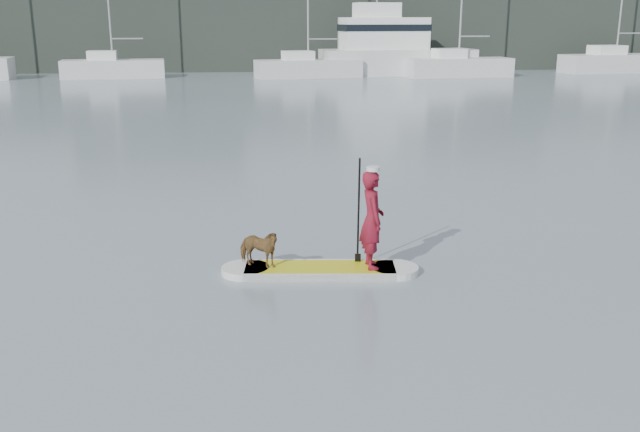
{
  "coord_description": "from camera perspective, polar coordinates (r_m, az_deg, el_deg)",
  "views": [
    {
      "loc": [
        -2.97,
        -7.59,
        4.13
      ],
      "look_at": [
        -1.78,
        3.58,
        1.0
      ],
      "focal_mm": 40.0,
      "sensor_mm": 36.0,
      "label": 1
    }
  ],
  "objects": [
    {
      "name": "paddleboard",
      "position": [
        11.95,
        0.0,
        -4.35
      ],
      "size": [
        3.29,
        1.06,
        0.12
      ],
      "rotation": [
        0.0,
        0.0,
        -0.1
      ],
      "color": "#CECB13",
      "rests_on": "ground"
    },
    {
      "name": "sailboat_d",
      "position": [
        52.08,
        -1.02,
        11.89
      ],
      "size": [
        7.79,
        3.55,
        11.06
      ],
      "rotation": [
        0.0,
        0.0,
        0.17
      ],
      "color": "silver",
      "rests_on": "ground"
    },
    {
      "name": "shore_building_east",
      "position": [
        65.06,
        13.2,
        15.06
      ],
      "size": [
        10.0,
        4.0,
        8.0
      ],
      "primitive_type": "cube",
      "color": "#202822",
      "rests_on": "ground"
    },
    {
      "name": "sailboat_e",
      "position": [
        53.71,
        10.95,
        11.73
      ],
      "size": [
        7.82,
        3.23,
        11.03
      ],
      "rotation": [
        0.0,
        0.0,
        0.1
      ],
      "color": "silver",
      "rests_on": "ground"
    },
    {
      "name": "motor_yacht_a",
      "position": [
        54.88,
        5.73,
        13.2
      ],
      "size": [
        11.78,
        4.76,
        6.88
      ],
      "rotation": [
        0.0,
        0.0,
        0.11
      ],
      "color": "silver",
      "rests_on": "ground"
    },
    {
      "name": "sailboat_f",
      "position": [
        61.55,
        22.5,
        11.39
      ],
      "size": [
        9.05,
        3.98,
        13.1
      ],
      "rotation": [
        0.0,
        0.0,
        0.16
      ],
      "color": "silver",
      "rests_on": "ground"
    },
    {
      "name": "shore_building_west",
      "position": [
        61.99,
        -13.06,
        15.53
      ],
      "size": [
        14.0,
        4.0,
        9.0
      ],
      "primitive_type": "cube",
      "color": "#202822",
      "rests_on": "ground"
    },
    {
      "name": "white_cap",
      "position": [
        11.51,
        4.26,
        3.79
      ],
      "size": [
        0.22,
        0.22,
        0.07
      ],
      "primitive_type": "cylinder",
      "color": "silver",
      "rests_on": "paddler"
    },
    {
      "name": "shore_mass",
      "position": [
        60.67,
        -3.36,
        14.47
      ],
      "size": [
        90.0,
        6.0,
        6.0
      ],
      "primitive_type": "cube",
      "color": "#202822",
      "rests_on": "ground"
    },
    {
      "name": "paddler",
      "position": [
        11.71,
        4.18,
        -0.29
      ],
      "size": [
        0.42,
        0.62,
        1.63
      ],
      "primitive_type": "imported",
      "rotation": [
        0.0,
        0.0,
        1.62
      ],
      "color": "maroon",
      "rests_on": "paddleboard"
    },
    {
      "name": "sailboat_c",
      "position": [
        53.69,
        -16.28,
        11.35
      ],
      "size": [
        7.3,
        3.13,
        10.16
      ],
      "rotation": [
        0.0,
        0.0,
        0.11
      ],
      "color": "silver",
      "rests_on": "ground"
    },
    {
      "name": "paddle",
      "position": [
        11.99,
        3.09,
        -0.6
      ],
      "size": [
        0.1,
        0.3,
        2.0
      ],
      "rotation": [
        0.0,
        0.0,
        -0.1
      ],
      "color": "black",
      "rests_on": "ground"
    },
    {
      "name": "dog",
      "position": [
        11.86,
        -4.95,
        -2.57
      ],
      "size": [
        0.85,
        0.69,
        0.65
      ],
      "primitive_type": "imported",
      "rotation": [
        0.0,
        0.0,
        1.06
      ],
      "color": "#52311C",
      "rests_on": "paddleboard"
    },
    {
      "name": "ground",
      "position": [
        9.14,
        13.91,
        -11.8
      ],
      "size": [
        140.0,
        140.0,
        0.0
      ],
      "primitive_type": "plane",
      "color": "slate",
      "rests_on": "ground"
    }
  ]
}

